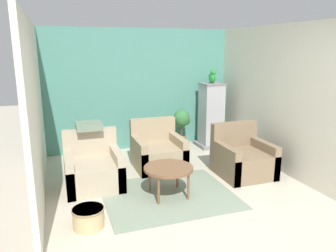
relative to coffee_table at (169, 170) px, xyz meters
name	(u,v)px	position (x,y,z in m)	size (l,w,h in m)	color
ground_plane	(217,231)	(0.23, -1.06, -0.40)	(20.00, 20.00, 0.00)	beige
wall_back_accent	(140,90)	(0.23, 2.46, 0.83)	(3.94, 0.06, 2.46)	#4C897A
wall_left	(35,111)	(-1.71, 0.68, 0.83)	(0.06, 3.49, 2.46)	beige
wall_right	(272,97)	(2.17, 0.68, 0.83)	(0.06, 3.49, 2.46)	beige
area_rug	(168,195)	(0.00, 0.00, -0.39)	(1.83, 1.52, 0.01)	gray
coffee_table	(169,170)	(0.00, 0.00, 0.00)	(0.70, 0.70, 0.44)	brown
armchair_left	(93,169)	(-0.97, 0.71, -0.13)	(0.83, 0.84, 0.83)	tan
armchair_right	(242,159)	(1.44, 0.37, -0.13)	(0.83, 0.84, 0.83)	#7A664C
armchair_middle	(158,153)	(0.20, 1.16, -0.13)	(0.83, 0.84, 0.83)	#9E896B
birdcage	(211,116)	(1.67, 2.03, 0.25)	(0.58, 0.58, 1.36)	slate
parrot	(212,77)	(1.67, 2.03, 1.08)	(0.13, 0.24, 0.28)	#1E842D
potted_plant	(181,123)	(1.03, 2.12, 0.14)	(0.39, 0.36, 0.81)	brown
wicker_basket	(88,217)	(-1.17, -0.49, -0.27)	(0.38, 0.38, 0.24)	tan
throw_pillow	(89,126)	(-0.97, 1.02, 0.48)	(0.40, 0.40, 0.10)	slate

